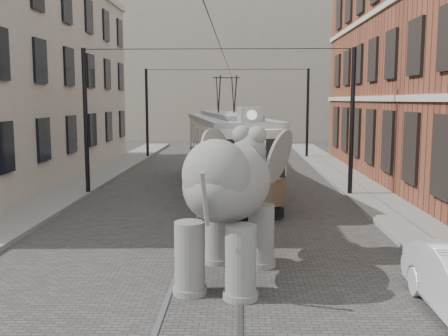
# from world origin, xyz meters

# --- Properties ---
(ground) EXTENTS (120.00, 120.00, 0.00)m
(ground) POSITION_xyz_m (0.00, 0.00, 0.00)
(ground) COLOR #413F3C
(tram_rails) EXTENTS (1.54, 80.00, 0.02)m
(tram_rails) POSITION_xyz_m (0.00, 0.00, 0.01)
(tram_rails) COLOR slate
(tram_rails) RESTS_ON ground
(sidewalk_right) EXTENTS (2.00, 60.00, 0.15)m
(sidewalk_right) POSITION_xyz_m (6.00, 0.00, 0.07)
(sidewalk_right) COLOR slate
(sidewalk_right) RESTS_ON ground
(sidewalk_left) EXTENTS (2.00, 60.00, 0.15)m
(sidewalk_left) POSITION_xyz_m (-6.50, 0.00, 0.07)
(sidewalk_left) COLOR slate
(sidewalk_left) RESTS_ON ground
(distant_block) EXTENTS (28.00, 10.00, 14.00)m
(distant_block) POSITION_xyz_m (0.00, 40.00, 7.00)
(distant_block) COLOR #A09685
(distant_block) RESTS_ON ground
(catenary) EXTENTS (11.00, 30.20, 6.00)m
(catenary) POSITION_xyz_m (-0.20, 5.00, 3.00)
(catenary) COLOR black
(catenary) RESTS_ON ground
(tram) EXTENTS (4.58, 12.69, 4.93)m
(tram) POSITION_xyz_m (0.09, 7.66, 2.47)
(tram) COLOR beige
(tram) RESTS_ON ground
(elephant) EXTENTS (4.16, 5.97, 3.32)m
(elephant) POSITION_xyz_m (0.45, -3.99, 1.66)
(elephant) COLOR slate
(elephant) RESTS_ON ground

